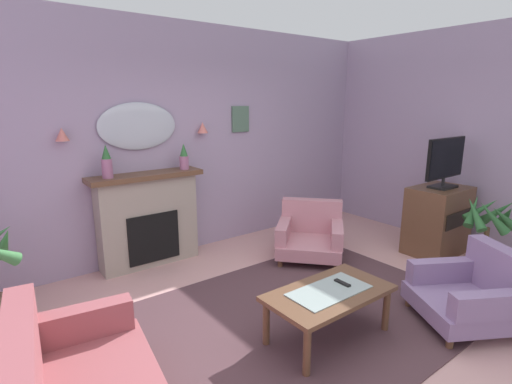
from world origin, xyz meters
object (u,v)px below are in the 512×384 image
(wall_mirror, at_px, (138,126))
(tv_cabinet, at_px, (437,220))
(tv_remote, at_px, (342,283))
(framed_picture, at_px, (240,119))
(fireplace, at_px, (149,220))
(wall_sconce_right, at_px, (203,128))
(potted_plant_tall_palm, at_px, (487,232))
(tv_flatscreen, at_px, (446,161))
(coffee_table, at_px, (329,297))
(wall_sconce_left, at_px, (62,134))
(mantel_vase_centre, at_px, (107,163))
(armchair_in_corner, at_px, (310,234))
(armchair_by_coffee_table, at_px, (475,292))
(mantel_vase_right, at_px, (184,157))

(wall_mirror, height_order, tv_cabinet, wall_mirror)
(tv_remote, bearing_deg, framed_picture, 74.11)
(fireplace, height_order, tv_remote, fireplace)
(wall_sconce_right, relative_size, potted_plant_tall_palm, 0.15)
(fireplace, relative_size, tv_flatscreen, 1.62)
(fireplace, xyz_separation_m, coffee_table, (0.59, -2.43, -0.19))
(wall_sconce_left, xyz_separation_m, framed_picture, (2.35, 0.06, 0.09))
(mantel_vase_centre, xyz_separation_m, wall_sconce_right, (1.30, 0.12, 0.33))
(coffee_table, bearing_deg, tv_remote, 3.96)
(wall_mirror, height_order, wall_sconce_right, wall_mirror)
(framed_picture, bearing_deg, fireplace, -174.23)
(armchair_in_corner, bearing_deg, wall_sconce_right, 129.23)
(coffee_table, bearing_deg, tv_cabinet, 10.05)
(wall_sconce_left, relative_size, framed_picture, 0.39)
(tv_flatscreen, bearing_deg, framed_picture, 128.66)
(wall_sconce_right, xyz_separation_m, coffee_table, (-0.26, -2.52, -1.28))
(fireplace, height_order, armchair_by_coffee_table, fireplace)
(wall_sconce_right, distance_m, framed_picture, 0.66)
(tv_flatscreen, bearing_deg, armchair_by_coffee_table, -141.77)
(wall_sconce_left, height_order, tv_cabinet, wall_sconce_left)
(tv_cabinet, xyz_separation_m, potted_plant_tall_palm, (-0.15, -0.68, 0.05))
(framed_picture, xyz_separation_m, armchair_by_coffee_table, (0.32, -3.23, -1.44))
(armchair_in_corner, bearing_deg, framed_picture, 102.80)
(coffee_table, bearing_deg, potted_plant_tall_palm, -4.94)
(armchair_in_corner, height_order, tv_flatscreen, tv_flatscreen)
(wall_sconce_right, distance_m, armchair_in_corner, 1.99)
(wall_sconce_right, xyz_separation_m, framed_picture, (0.65, 0.06, 0.09))
(tv_remote, bearing_deg, potted_plant_tall_palm, -5.63)
(mantel_vase_centre, relative_size, potted_plant_tall_palm, 0.40)
(wall_sconce_left, bearing_deg, tv_remote, -57.21)
(coffee_table, distance_m, armchair_by_coffee_table, 1.40)
(mantel_vase_right, bearing_deg, wall_sconce_right, 18.92)
(tv_flatscreen, distance_m, potted_plant_tall_palm, 1.01)
(armchair_by_coffee_table, bearing_deg, mantel_vase_centre, 126.69)
(framed_picture, xyz_separation_m, tv_flatscreen, (1.71, -2.14, -0.50))
(mantel_vase_right, relative_size, coffee_table, 0.30)
(wall_mirror, height_order, armchair_by_coffee_table, wall_mirror)
(mantel_vase_right, distance_m, coffee_table, 2.58)
(framed_picture, distance_m, potted_plant_tall_palm, 3.44)
(mantel_vase_right, height_order, wall_sconce_left, wall_sconce_left)
(armchair_by_coffee_table, height_order, tv_cabinet, tv_cabinet)
(tv_remote, bearing_deg, wall_mirror, 106.69)
(coffee_table, relative_size, potted_plant_tall_palm, 1.18)
(tv_cabinet, relative_size, tv_flatscreen, 1.07)
(framed_picture, bearing_deg, coffee_table, -109.44)
(tv_cabinet, bearing_deg, wall_sconce_left, 153.12)
(wall_sconce_left, bearing_deg, tv_cabinet, -26.88)
(fireplace, xyz_separation_m, armchair_in_corner, (1.77, -1.03, -0.27))
(mantel_vase_centre, distance_m, coffee_table, 2.79)
(armchair_in_corner, relative_size, armchair_by_coffee_table, 1.03)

